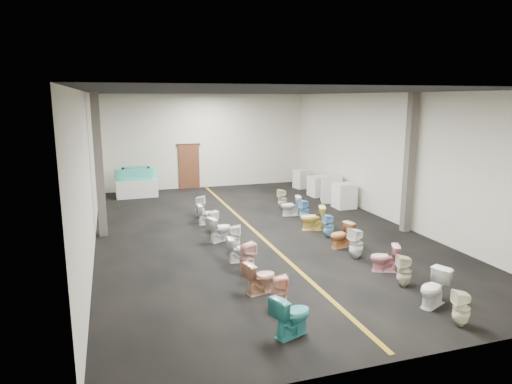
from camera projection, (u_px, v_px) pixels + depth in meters
floor at (255, 231)px, 15.08m from camera, size 16.00×16.00×0.00m
ceiling at (254, 92)px, 14.17m from camera, size 16.00×16.00×0.00m
wall_back at (205, 141)px, 22.09m from camera, size 10.00×0.00×10.00m
wall_front at (408, 232)px, 7.17m from camera, size 10.00×0.00×10.00m
wall_left at (89, 171)px, 13.13m from camera, size 0.00×16.00×16.00m
wall_right at (389, 157)px, 16.13m from camera, size 0.00×16.00×16.00m
aisle_stripe at (255, 231)px, 15.08m from camera, size 0.12×15.60×0.01m
back_door at (189, 167)px, 22.03m from camera, size 1.00×0.10×2.10m
door_frame at (188, 145)px, 21.83m from camera, size 1.15×0.08×0.10m
column_left at (99, 166)px, 14.14m from camera, size 0.25×0.25×4.50m
column_right at (409, 163)px, 14.65m from camera, size 0.25×0.25×4.50m
display_table at (137, 188)px, 20.24m from camera, size 1.79×0.94×0.78m
bathtub at (136, 173)px, 20.11m from camera, size 1.86×0.70×0.55m
appliance_crate_a at (344, 196)px, 18.17m from camera, size 0.78×0.78×0.99m
appliance_crate_b at (331, 189)px, 19.22m from camera, size 1.06×1.06×1.12m
appliance_crate_c at (319, 186)px, 20.37m from camera, size 0.82×0.82×0.89m
appliance_crate_d at (301, 179)px, 22.17m from camera, size 0.74×0.74×0.89m
toilet_left_0 at (292, 315)px, 8.39m from camera, size 0.90×0.70×0.81m
toilet_left_1 at (279, 293)px, 9.41m from camera, size 0.39×0.39×0.75m
toilet_left_2 at (260, 277)px, 10.22m from camera, size 0.82×0.59×0.75m
toilet_left_3 at (247, 259)px, 11.27m from camera, size 0.45×0.44×0.83m
toilet_left_4 at (240, 249)px, 12.20m from camera, size 0.70×0.42×0.69m
toilet_left_5 at (234, 238)px, 13.03m from camera, size 0.46×0.46×0.77m
toilet_left_6 at (220, 229)px, 13.96m from camera, size 0.88×0.71×0.78m
toilet_left_7 at (213, 222)px, 14.88m from camera, size 0.42×0.42×0.71m
toilet_left_8 at (207, 214)px, 15.85m from camera, size 0.72×0.44×0.72m
toilet_left_9 at (200, 207)px, 16.70m from camera, size 0.49×0.49×0.82m
toilet_right_0 at (462, 308)px, 8.75m from camera, size 0.40×0.39×0.72m
toilet_right_1 at (434, 288)px, 9.59m from camera, size 0.89×0.72×0.79m
toilet_right_2 at (404, 271)px, 10.58m from camera, size 0.42×0.42×0.76m
toilet_right_3 at (384, 258)px, 11.51m from camera, size 0.80×0.64×0.71m
toilet_right_4 at (356, 243)px, 12.45m from camera, size 0.47×0.46×0.85m
toilet_right_5 at (341, 235)px, 13.37m from camera, size 0.80×0.55×0.74m
toilet_right_6 at (329, 226)px, 14.31m from camera, size 0.35×0.34×0.76m
toilet_right_7 at (313, 218)px, 15.11m from camera, size 0.91×0.69×0.83m
toilet_right_8 at (304, 210)px, 16.21m from camera, size 0.43×0.42×0.79m
toilet_right_9 at (291, 206)px, 16.99m from camera, size 0.79×0.53×0.75m
toilet_right_10 at (282, 199)px, 18.02m from camera, size 0.38×0.37×0.79m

